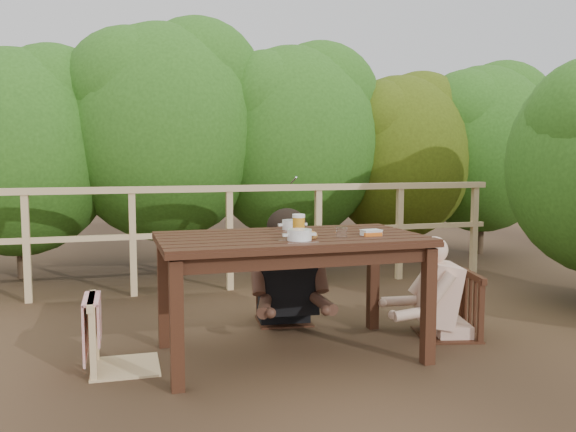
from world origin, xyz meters
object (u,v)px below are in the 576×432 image
object	(u,v)px
bread_roll	(309,236)
butter_tub	(371,234)
table	(290,297)
chair_left	(123,300)
soup_far	(293,226)
beer_glass	(299,226)
chair_far	(284,270)
tumbler	(342,233)
chair_right	(448,277)
diner_right	(452,254)
woman	(283,234)
soup_near	(299,236)

from	to	relation	value
bread_roll	butter_tub	distance (m)	0.43
table	chair_left	distance (m)	1.03
soup_far	beer_glass	bearing A→B (deg)	-101.11
chair_far	tumbler	size ratio (longest dim) A/B	10.01
chair_right	beer_glass	distance (m)	1.24
diner_right	tumbler	world-z (taller)	diner_right
chair_left	tumbler	xyz separation A→B (m)	(1.31, -0.25, 0.38)
woman	soup_near	xyz separation A→B (m)	(-0.20, -1.03, 0.13)
beer_glass	tumbler	size ratio (longest dim) A/B	1.90
table	chair_right	size ratio (longest dim) A/B	1.93
woman	butter_tub	bearing A→B (deg)	114.57
table	soup_far	xyz separation A→B (m)	(0.11, 0.29, 0.42)
soup_far	chair_far	bearing A→B (deg)	81.04
butter_tub	chair_left	bearing A→B (deg)	167.91
woman	soup_far	distance (m)	0.52
table	diner_right	bearing A→B (deg)	3.63
soup_near	tumbler	distance (m)	0.29
woman	beer_glass	bearing A→B (deg)	86.82
beer_glass	tumbler	distance (m)	0.27
butter_tub	chair_far	bearing A→B (deg)	104.34
chair_right	chair_far	bearing A→B (deg)	-110.41
soup_far	chair_right	bearing A→B (deg)	-11.00
table	soup_near	size ratio (longest dim) A/B	6.70
diner_right	woman	bearing A→B (deg)	69.60
woman	chair_left	bearing A→B (deg)	37.52
woman	bread_roll	size ratio (longest dim) A/B	11.94
chair_left	soup_far	bearing A→B (deg)	-77.17
chair_left	beer_glass	size ratio (longest dim) A/B	5.47
chair_left	tumbler	world-z (taller)	same
table	beer_glass	world-z (taller)	beer_glass
beer_glass	chair_far	bearing A→B (deg)	80.12
chair_far	soup_near	bearing A→B (deg)	-94.59
beer_glass	butter_tub	size ratio (longest dim) A/B	1.26
table	woman	xyz separation A→B (m)	(0.18, 0.78, 0.30)
tumbler	bread_roll	bearing A→B (deg)	178.59
chair_left	chair_far	distance (m)	1.40
soup_far	woman	bearing A→B (deg)	81.39
table	bread_roll	world-z (taller)	bread_roll
soup_near	bread_roll	size ratio (longest dim) A/B	2.16
tumbler	soup_near	bearing A→B (deg)	-170.32
beer_glass	bread_roll	bearing A→B (deg)	-79.12
beer_glass	butter_tub	xyz separation A→B (m)	(0.45, -0.09, -0.05)
woman	soup_near	bearing A→B (deg)	85.62
table	beer_glass	xyz separation A→B (m)	(0.04, -0.06, 0.46)
diner_right	tumbler	distance (m)	1.01
chair_right	soup_far	xyz separation A→B (m)	(-1.09, 0.21, 0.38)
beer_glass	butter_tub	distance (m)	0.46
table	diner_right	distance (m)	1.24
table	chair_left	world-z (taller)	chair_left
bread_roll	beer_glass	distance (m)	0.13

